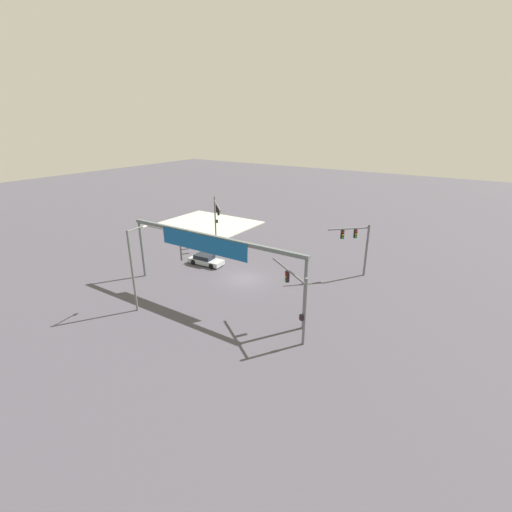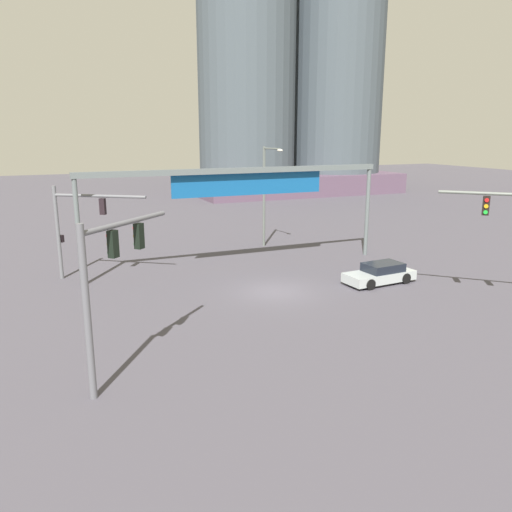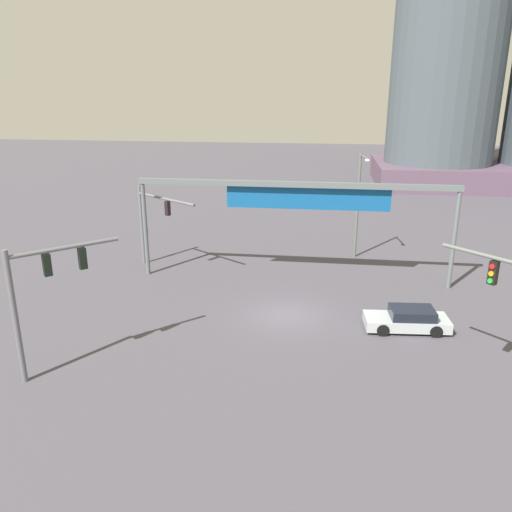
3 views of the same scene
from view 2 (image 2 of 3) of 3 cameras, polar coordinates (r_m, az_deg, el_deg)
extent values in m
plane|color=#49454F|center=(28.77, 2.22, -4.02)|extent=(190.02, 190.02, 0.00)
cylinder|color=slate|center=(27.77, 26.60, 6.22)|extent=(4.81, 4.67, 0.16)
cube|color=black|center=(27.76, 24.42, 5.17)|extent=(0.41, 0.41, 0.95)
cylinder|color=red|center=(27.56, 24.50, 5.73)|extent=(0.19, 0.18, 0.20)
cylinder|color=orange|center=(27.60, 24.44, 5.12)|extent=(0.19, 0.18, 0.20)
cylinder|color=green|center=(27.64, 24.38, 4.50)|extent=(0.19, 0.18, 0.20)
cylinder|color=slate|center=(32.91, -21.35, 2.41)|extent=(0.23, 0.23, 5.70)
cylinder|color=slate|center=(31.10, -17.20, 6.46)|extent=(4.86, 3.45, 0.17)
cube|color=black|center=(31.09, -16.84, 5.34)|extent=(0.41, 0.40, 0.95)
cylinder|color=red|center=(31.20, -16.74, 5.92)|extent=(0.20, 0.16, 0.20)
cylinder|color=orange|center=(31.23, -16.70, 5.38)|extent=(0.20, 0.16, 0.20)
cylinder|color=green|center=(31.28, -16.66, 4.84)|extent=(0.20, 0.16, 0.20)
cube|color=black|center=(33.20, -21.06, 1.83)|extent=(0.38, 0.37, 0.44)
cylinder|color=slate|center=(17.46, -18.45, -6.25)|extent=(0.25, 0.25, 5.98)
cylinder|color=slate|center=(18.55, -14.34, 3.67)|extent=(3.50, 3.39, 0.19)
cube|color=black|center=(18.04, -15.77, 1.31)|extent=(0.41, 0.41, 0.95)
cylinder|color=red|center=(18.08, -16.22, 2.26)|extent=(0.19, 0.18, 0.20)
cylinder|color=orange|center=(18.14, -16.16, 1.33)|extent=(0.19, 0.18, 0.20)
cylinder|color=green|center=(18.20, -16.10, 0.41)|extent=(0.19, 0.18, 0.20)
cube|color=black|center=(19.20, -13.01, 2.20)|extent=(0.41, 0.41, 0.95)
cylinder|color=red|center=(19.24, -13.44, 3.09)|extent=(0.19, 0.18, 0.20)
cylinder|color=orange|center=(19.30, -13.39, 2.22)|extent=(0.19, 0.18, 0.20)
cylinder|color=green|center=(19.36, -13.35, 1.35)|extent=(0.19, 0.18, 0.20)
cylinder|color=#5D645E|center=(39.72, 0.90, 6.62)|extent=(0.20, 0.20, 7.76)
cylinder|color=#5D645E|center=(38.56, 1.79, 11.96)|extent=(0.44, 2.10, 0.12)
ellipsoid|color=silver|center=(37.70, 2.70, 11.77)|extent=(0.39, 0.64, 0.20)
cylinder|color=slate|center=(30.82, -19.31, 2.39)|extent=(0.28, 0.28, 6.24)
cylinder|color=slate|center=(37.68, 12.37, 4.77)|extent=(0.28, 0.28, 6.24)
cube|color=slate|center=(32.56, -1.91, 9.57)|extent=(20.24, 0.35, 0.35)
cube|color=#125290|center=(33.12, -0.74, 8.29)|extent=(10.33, 0.08, 1.66)
cube|color=#5B455A|center=(77.79, 4.06, 8.22)|extent=(30.30, 15.58, 2.89)
cube|color=#AFB8B9|center=(31.11, 13.67, -2.21)|extent=(4.45, 2.04, 0.55)
cube|color=black|center=(31.14, 14.08, -1.22)|extent=(2.36, 1.68, 0.50)
cylinder|color=black|center=(29.71, 12.70, -3.14)|extent=(0.65, 0.27, 0.64)
cylinder|color=black|center=(30.90, 10.80, -2.39)|extent=(0.65, 0.27, 0.64)
cylinder|color=black|center=(31.46, 16.46, -2.43)|extent=(0.65, 0.27, 0.64)
cylinder|color=black|center=(32.58, 14.52, -1.76)|extent=(0.65, 0.27, 0.64)
camera|label=1|loc=(55.74, -34.68, 19.41)|focal=25.15mm
camera|label=3|loc=(14.15, 76.55, 17.52)|focal=35.86mm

